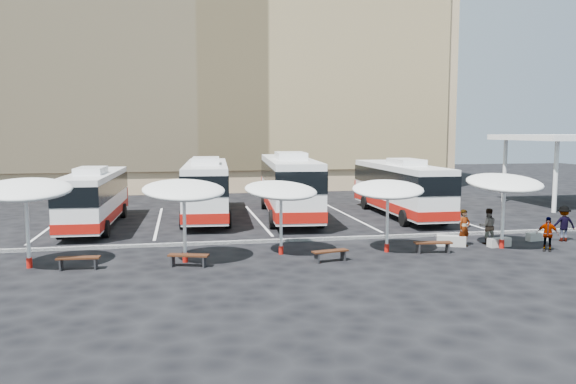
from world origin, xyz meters
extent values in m
plane|color=black|center=(0.00, 0.00, 0.00)|extent=(120.00, 120.00, 0.00)
cube|color=tan|center=(0.00, 32.00, 12.50)|extent=(42.00, 18.00, 25.00)
cube|color=tan|center=(0.00, 22.90, 12.00)|extent=(40.00, 0.30, 20.00)
cylinder|color=white|center=(20.00, 7.00, 2.40)|extent=(0.30, 0.30, 4.80)
cylinder|color=white|center=(20.00, 13.00, 2.40)|extent=(0.30, 0.30, 4.80)
cube|color=black|center=(0.00, 0.50, 0.07)|extent=(34.00, 0.25, 0.15)
cube|color=white|center=(-12.00, 8.00, 0.01)|extent=(0.15, 12.00, 0.01)
cube|color=white|center=(-6.00, 8.00, 0.01)|extent=(0.15, 12.00, 0.01)
cube|color=white|center=(0.00, 8.00, 0.01)|extent=(0.15, 12.00, 0.01)
cube|color=white|center=(6.00, 8.00, 0.01)|extent=(0.15, 12.00, 0.01)
cube|color=white|center=(12.00, 8.00, 0.01)|extent=(0.15, 12.00, 0.01)
cube|color=white|center=(-9.47, 7.00, 1.75)|extent=(2.62, 10.86, 2.70)
cube|color=black|center=(-9.47, 7.00, 2.29)|extent=(2.67, 10.92, 0.99)
cube|color=#AD130C|center=(-9.47, 7.00, 0.76)|extent=(2.67, 10.92, 0.49)
cube|color=#AD130C|center=(-9.29, 12.39, 1.08)|extent=(2.31, 0.26, 1.26)
cube|color=white|center=(-9.50, 6.10, 3.28)|extent=(1.53, 2.75, 0.36)
cylinder|color=black|center=(-10.49, 10.18, 0.45)|extent=(0.35, 0.91, 0.90)
cylinder|color=black|center=(-8.24, 10.10, 0.45)|extent=(0.35, 0.91, 0.90)
cylinder|color=black|center=(-10.72, 3.44, 0.45)|extent=(0.35, 0.91, 0.90)
cylinder|color=black|center=(-8.47, 3.36, 0.45)|extent=(0.35, 0.91, 0.90)
cube|color=white|center=(-3.05, 9.10, 1.96)|extent=(3.28, 12.18, 3.01)
cube|color=black|center=(-3.05, 9.10, 2.56)|extent=(3.34, 12.24, 1.10)
cube|color=#AD130C|center=(-3.05, 9.10, 0.85)|extent=(3.34, 12.24, 0.55)
cube|color=#AD130C|center=(-2.66, 15.11, 1.20)|extent=(2.58, 0.37, 1.40)
cube|color=white|center=(-3.11, 8.10, 3.66)|extent=(1.80, 3.11, 0.40)
cylinder|color=black|center=(-4.07, 12.68, 0.50)|extent=(0.41, 1.02, 1.00)
cylinder|color=black|center=(-1.57, 12.52, 0.50)|extent=(0.41, 1.02, 1.00)
cylinder|color=black|center=(-4.56, 5.18, 0.50)|extent=(0.41, 1.02, 1.00)
cylinder|color=black|center=(-2.05, 5.01, 0.50)|extent=(0.41, 1.02, 1.00)
cube|color=white|center=(2.11, 8.51, 2.11)|extent=(3.83, 13.17, 3.25)
cube|color=black|center=(2.11, 8.51, 2.76)|extent=(3.90, 13.24, 1.19)
cube|color=#AD130C|center=(2.11, 8.51, 0.92)|extent=(3.90, 13.24, 0.59)
cube|color=#AD130C|center=(2.68, 14.98, 1.30)|extent=(2.78, 0.46, 1.51)
cube|color=white|center=(2.02, 7.43, 3.95)|extent=(2.01, 3.38, 0.43)
cylinder|color=black|center=(1.10, 12.40, 0.54)|extent=(0.47, 1.11, 1.08)
cylinder|color=black|center=(3.79, 12.16, 0.54)|extent=(0.47, 1.11, 1.08)
cylinder|color=black|center=(0.38, 4.32, 0.54)|extent=(0.47, 1.11, 1.08)
cylinder|color=black|center=(3.08, 4.08, 0.54)|extent=(0.47, 1.11, 1.08)
cube|color=white|center=(9.19, 7.51, 1.89)|extent=(2.60, 11.67, 2.91)
cube|color=black|center=(9.19, 7.51, 2.47)|extent=(2.66, 11.73, 1.07)
cube|color=#AD130C|center=(9.19, 7.51, 0.82)|extent=(2.66, 11.73, 0.53)
cube|color=#AD130C|center=(9.28, 13.32, 1.16)|extent=(2.48, 0.23, 1.36)
cube|color=white|center=(9.17, 6.54, 3.54)|extent=(1.60, 2.93, 0.39)
cylinder|color=black|center=(8.03, 10.92, 0.48)|extent=(0.35, 0.97, 0.97)
cylinder|color=black|center=(10.45, 10.88, 0.48)|extent=(0.35, 0.97, 0.97)
cylinder|color=black|center=(7.92, 3.65, 0.48)|extent=(0.35, 0.97, 0.97)
cylinder|color=black|center=(10.34, 3.61, 0.48)|extent=(0.35, 0.97, 0.97)
cylinder|color=white|center=(-10.64, -2.80, 1.55)|extent=(0.16, 0.16, 3.10)
cylinder|color=#AD130C|center=(-10.64, -2.80, 0.21)|extent=(0.26, 0.26, 0.41)
ellipsoid|color=white|center=(-10.64, -2.80, 3.15)|extent=(3.99, 4.03, 1.06)
cylinder|color=white|center=(-4.52, -2.99, 1.49)|extent=(0.17, 0.17, 2.98)
cylinder|color=#AD130C|center=(-4.52, -2.99, 0.20)|extent=(0.26, 0.26, 0.40)
ellipsoid|color=white|center=(-4.52, -2.99, 3.03)|extent=(4.03, 4.06, 1.02)
cylinder|color=white|center=(-0.33, -2.26, 1.41)|extent=(0.17, 0.17, 2.82)
cylinder|color=#AD130C|center=(-0.33, -2.26, 0.19)|extent=(0.26, 0.26, 0.38)
ellipsoid|color=white|center=(-0.33, -2.26, 2.87)|extent=(4.09, 4.11, 0.97)
cylinder|color=white|center=(4.46, -2.68, 1.40)|extent=(0.16, 0.16, 2.81)
cylinder|color=#AD130C|center=(4.46, -2.68, 0.19)|extent=(0.25, 0.25, 0.37)
ellipsoid|color=white|center=(4.46, -2.68, 2.86)|extent=(3.88, 3.91, 0.96)
cylinder|color=white|center=(10.04, -2.90, 1.51)|extent=(0.15, 0.15, 3.02)
cylinder|color=#AD130C|center=(10.04, -2.90, 0.20)|extent=(0.24, 0.24, 0.40)
ellipsoid|color=white|center=(10.04, -2.90, 3.07)|extent=(3.75, 3.79, 1.03)
cube|color=black|center=(-8.67, -3.46, 0.47)|extent=(1.67, 0.54, 0.07)
cube|color=black|center=(-9.32, -3.42, 0.22)|extent=(0.09, 0.42, 0.44)
cube|color=black|center=(-8.01, -3.50, 0.22)|extent=(0.09, 0.42, 0.44)
cube|color=black|center=(-4.39, -3.79, 0.47)|extent=(1.69, 0.88, 0.07)
cube|color=black|center=(-5.02, -3.60, 0.22)|extent=(0.18, 0.41, 0.43)
cube|color=black|center=(-3.77, -3.98, 0.22)|extent=(0.18, 0.41, 0.43)
cube|color=black|center=(1.45, -4.02, 0.45)|extent=(1.61, 0.75, 0.06)
cube|color=black|center=(0.84, -4.16, 0.21)|extent=(0.15, 0.40, 0.42)
cube|color=black|center=(2.06, -3.88, 0.21)|extent=(0.15, 0.40, 0.42)
cube|color=black|center=(6.41, -3.29, 0.48)|extent=(1.72, 0.65, 0.07)
cube|color=black|center=(5.74, -3.21, 0.22)|extent=(0.12, 0.43, 0.45)
cube|color=black|center=(7.07, -3.37, 0.22)|extent=(0.12, 0.43, 0.45)
cube|color=#989892|center=(7.95, -1.99, 0.25)|extent=(1.40, 0.93, 0.50)
cube|color=#989892|center=(10.10, -2.57, 0.21)|extent=(1.16, 0.52, 0.42)
cube|color=#989892|center=(12.79, -1.56, 0.21)|extent=(1.14, 0.52, 0.41)
imported|color=black|center=(8.50, -2.17, 0.88)|extent=(0.73, 0.58, 1.76)
imported|color=black|center=(9.92, -1.87, 0.87)|extent=(0.99, 0.86, 1.74)
imported|color=black|center=(11.70, -3.87, 0.79)|extent=(0.97, 0.86, 1.58)
imported|color=black|center=(13.98, -1.93, 0.88)|extent=(1.25, 0.89, 1.76)
camera|label=1|loc=(-4.64, -26.31, 5.43)|focal=35.00mm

